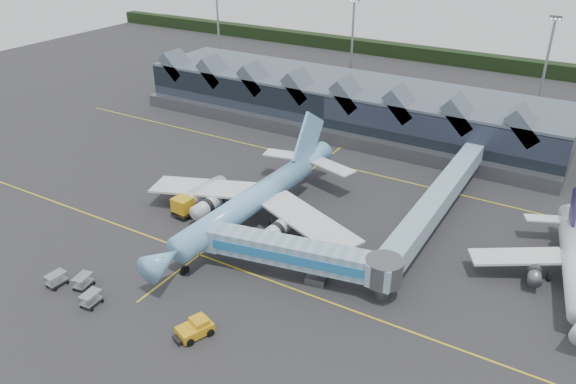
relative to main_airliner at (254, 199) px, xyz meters
The scene contains 11 objects.
ground 5.32m from the main_airliner, 118.48° to the right, with size 260.00×260.00×0.00m, color #272729.
taxi_stripes 8.12m from the main_airliner, 103.80° to the left, with size 120.00×60.00×0.01m.
tree_line_far 106.92m from the main_airliner, 90.91° to the left, with size 260.00×4.00×4.00m, color black.
terminal 44.76m from the main_airliner, 98.68° to the left, with size 90.00×22.25×12.52m.
light_masts 63.31m from the main_airliner, 72.07° to the left, with size 132.40×42.56×22.45m.
main_airliner is the anchor object (origin of this frame).
regional_jet 43.38m from the main_airliner, 10.35° to the left, with size 24.98×27.57×9.48m.
jet_bridge 16.28m from the main_airliner, 31.79° to the right, with size 26.59×8.48×5.42m.
fuel_truck 10.14m from the main_airliner, behind, with size 3.81×11.04×3.67m.
pushback_tug 25.38m from the main_airliner, 71.40° to the right, with size 3.83×4.77×1.92m.
baggage_carts 27.22m from the main_airliner, 110.27° to the right, with size 8.52×4.56×1.72m.
Camera 1 is at (43.39, -56.99, 43.08)m, focal length 35.00 mm.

